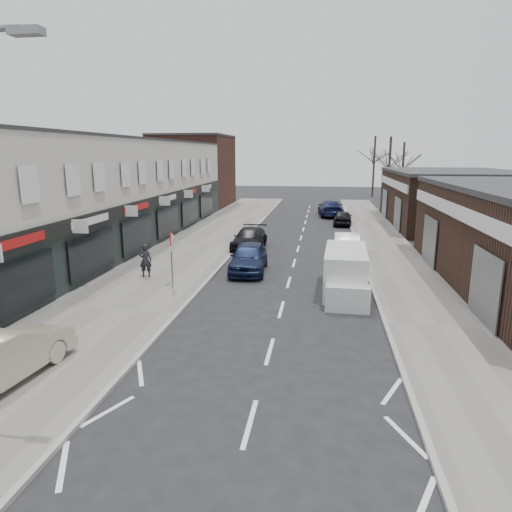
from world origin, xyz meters
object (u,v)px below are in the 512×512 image
at_px(parked_car_right_b, 343,218).
at_px(white_van, 345,273).
at_px(warning_sign, 172,243).
at_px(parked_car_left_b, 249,239).
at_px(sedan_on_pavement, 1,355).
at_px(parked_car_left_a, 249,257).
at_px(parked_car_right_c, 330,208).
at_px(parked_car_right_a, 347,243).
at_px(pedestrian, 145,260).

bearing_deg(parked_car_right_b, white_van, 91.10).
xyz_separation_m(warning_sign, parked_car_left_b, (1.99, 9.59, -1.53)).
bearing_deg(sedan_on_pavement, parked_car_left_a, -103.91).
relative_size(parked_car_left_b, parked_car_right_c, 0.86).
relative_size(parked_car_left_a, parked_car_right_c, 0.83).
relative_size(parked_car_left_a, parked_car_right_a, 1.05).
relative_size(white_van, parked_car_left_b, 1.11).
height_order(parked_car_right_a, parked_car_right_c, parked_car_right_c).
height_order(sedan_on_pavement, pedestrian, pedestrian).
relative_size(sedan_on_pavement, parked_car_right_a, 1.04).
height_order(white_van, parked_car_left_a, white_van).
relative_size(warning_sign, parked_car_right_c, 0.50).
relative_size(sedan_on_pavement, pedestrian, 2.67).
relative_size(pedestrian, parked_car_right_b, 0.44).
relative_size(warning_sign, parked_car_right_a, 0.63).
bearing_deg(parked_car_right_c, sedan_on_pavement, 71.19).
relative_size(white_van, parked_car_left_a, 1.14).
height_order(warning_sign, white_van, warning_sign).
bearing_deg(warning_sign, white_van, 4.27).
distance_m(sedan_on_pavement, parked_car_right_a, 20.47).
xyz_separation_m(pedestrian, parked_car_right_c, (9.37, 24.95, -0.17)).
distance_m(warning_sign, parked_car_right_c, 27.57).
distance_m(parked_car_left_b, parked_car_right_c, 17.78).
bearing_deg(pedestrian, parked_car_right_c, -121.64).
height_order(white_van, parked_car_right_c, white_van).
distance_m(parked_car_left_b, parked_car_right_b, 12.85).
xyz_separation_m(white_van, sedan_on_pavement, (-9.51, -9.75, -0.08)).
height_order(pedestrian, parked_car_left_a, pedestrian).
distance_m(pedestrian, parked_car_right_b, 21.77).
bearing_deg(parked_car_right_c, parked_car_right_b, 95.32).
bearing_deg(parked_car_right_a, parked_car_left_a, 45.52).
xyz_separation_m(pedestrian, parked_car_right_b, (10.37, 19.14, -0.30)).
height_order(pedestrian, parked_car_right_c, pedestrian).
relative_size(parked_car_left_b, parked_car_right_a, 1.08).
relative_size(pedestrian, parked_car_right_a, 0.39).
distance_m(warning_sign, parked_car_right_a, 12.07).
distance_m(parked_car_left_a, parked_car_right_a, 7.28).
distance_m(white_van, parked_car_right_b, 20.14).
height_order(white_van, parked_car_right_a, white_van).
height_order(warning_sign, parked_car_right_c, warning_sign).
distance_m(white_van, pedestrian, 9.76).
xyz_separation_m(warning_sign, pedestrian, (-1.93, 1.57, -1.25)).
height_order(sedan_on_pavement, parked_car_right_a, sedan_on_pavement).
relative_size(parked_car_left_a, parked_car_right_b, 1.18).
height_order(white_van, parked_car_right_b, white_van).
bearing_deg(parked_car_right_b, parked_car_left_b, 62.87).
bearing_deg(parked_car_right_b, sedan_on_pavement, 74.18).
height_order(parked_car_left_a, parked_car_right_c, parked_car_right_c).
distance_m(warning_sign, sedan_on_pavement, 9.43).
bearing_deg(pedestrian, parked_car_right_b, -129.49).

